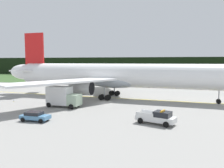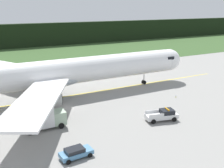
% 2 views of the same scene
% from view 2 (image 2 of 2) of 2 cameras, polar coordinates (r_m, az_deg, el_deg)
% --- Properties ---
extents(ground, '(320.00, 320.00, 0.00)m').
position_cam_2_polar(ground, '(49.50, -9.86, -5.20)').
color(ground, gray).
extents(grass_verge, '(320.00, 49.74, 0.04)m').
position_cam_2_polar(grass_verge, '(100.87, -19.87, 5.10)').
color(grass_verge, '#335127').
rests_on(grass_verge, ground).
extents(distant_tree_line, '(288.00, 4.21, 10.36)m').
position_cam_2_polar(distant_tree_line, '(125.92, -22.00, 9.32)').
color(distant_tree_line, black).
rests_on(distant_tree_line, ground).
extents(taxiway_centerline_main, '(80.90, 0.43, 0.01)m').
position_cam_2_polar(taxiway_centerline_main, '(56.13, -9.60, -2.57)').
color(taxiway_centerline_main, yellow).
rests_on(taxiway_centerline_main, ground).
extents(airliner, '(60.22, 46.54, 15.34)m').
position_cam_2_polar(airliner, '(54.50, -10.63, 2.32)').
color(airliner, white).
rests_on(airliner, ground).
extents(ops_pickup_truck, '(5.55, 3.17, 1.94)m').
position_cam_2_polar(ops_pickup_truck, '(44.54, 10.72, -6.48)').
color(ops_pickup_truck, silver).
rests_on(ops_pickup_truck, ground).
extents(catering_truck, '(6.28, 2.79, 3.91)m').
position_cam_2_polar(catering_truck, '(41.77, -14.54, -6.77)').
color(catering_truck, '#A0B89C').
rests_on(catering_truck, ground).
extents(staff_car, '(4.14, 2.20, 1.30)m').
position_cam_2_polar(staff_car, '(34.12, -7.69, -14.21)').
color(staff_car, teal).
rests_on(staff_car, ground).
extents(taxiway_edge_light_east, '(0.12, 0.12, 0.42)m').
position_cam_2_polar(taxiway_edge_light_east, '(55.96, 13.42, -2.61)').
color(taxiway_edge_light_east, yellow).
rests_on(taxiway_edge_light_east, ground).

